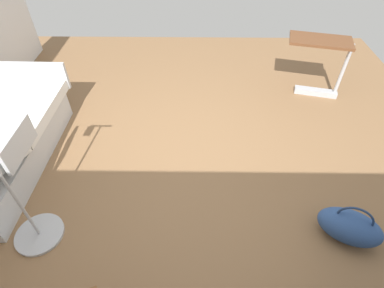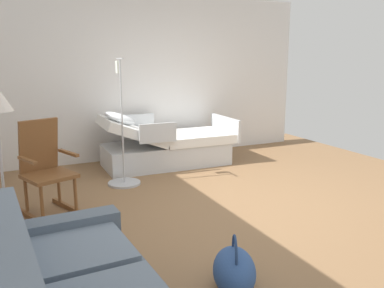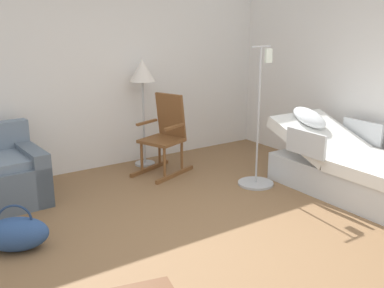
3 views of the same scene
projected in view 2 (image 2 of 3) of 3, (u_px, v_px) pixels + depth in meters
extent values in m
plane|color=olive|center=(234.00, 205.00, 4.84)|extent=(6.71, 6.71, 0.00)
cube|color=white|center=(152.00, 77.00, 6.96)|extent=(0.10, 5.57, 2.70)
cube|color=silver|center=(166.00, 154.00, 6.56)|extent=(0.91, 1.95, 0.35)
cube|color=white|center=(193.00, 137.00, 6.70)|extent=(0.93, 1.17, 0.14)
cube|color=white|center=(132.00, 131.00, 6.26)|extent=(0.93, 0.95, 0.47)
ellipsoid|color=white|center=(120.00, 118.00, 6.14)|extent=(0.35, 0.50, 0.30)
cube|color=silver|center=(158.00, 133.00, 5.89)|extent=(0.05, 0.56, 0.28)
cube|color=silver|center=(137.00, 123.00, 6.79)|extent=(0.05, 0.56, 0.28)
cube|color=silver|center=(225.00, 127.00, 6.91)|extent=(0.95, 0.07, 0.36)
cylinder|color=black|center=(123.00, 173.00, 5.95)|extent=(0.10, 0.10, 0.10)
cylinder|color=black|center=(111.00, 162.00, 6.59)|extent=(0.10, 0.10, 0.10)
cylinder|color=black|center=(221.00, 162.00, 6.59)|extent=(0.10, 0.10, 0.10)
cylinder|color=black|center=(201.00, 152.00, 7.23)|extent=(0.10, 0.10, 0.10)
cube|color=slate|center=(76.00, 252.00, 2.65)|extent=(0.70, 0.68, 0.10)
cube|color=slate|center=(14.00, 269.00, 2.12)|extent=(1.61, 0.23, 0.40)
cube|color=slate|center=(61.00, 257.00, 2.96)|extent=(0.22, 0.86, 0.60)
cube|color=brown|center=(33.00, 218.00, 4.37)|extent=(0.73, 0.30, 0.05)
cube|color=brown|center=(70.00, 208.00, 4.67)|extent=(0.73, 0.30, 0.05)
cylinder|color=brown|center=(75.00, 193.00, 4.48)|extent=(0.04, 0.04, 0.40)
cylinder|color=brown|center=(42.00, 202.00, 4.21)|extent=(0.04, 0.04, 0.40)
cylinder|color=brown|center=(59.00, 186.00, 4.73)|extent=(0.04, 0.04, 0.40)
cylinder|color=brown|center=(26.00, 194.00, 4.47)|extent=(0.04, 0.04, 0.40)
cube|color=brown|center=(49.00, 176.00, 4.43)|extent=(0.60, 0.61, 0.04)
cube|color=brown|center=(39.00, 146.00, 4.50)|extent=(0.26, 0.45, 0.60)
cube|color=brown|center=(68.00, 153.00, 4.53)|extent=(0.38, 0.18, 0.03)
cube|color=brown|center=(28.00, 160.00, 4.21)|extent=(0.38, 0.18, 0.03)
cylinder|color=#B2B5BA|center=(7.00, 221.00, 4.32)|extent=(0.28, 0.28, 0.03)
cylinder|color=#B2B5BA|center=(1.00, 167.00, 4.20)|extent=(0.03, 0.03, 1.15)
ellipsoid|color=#2D4C84|center=(234.00, 271.00, 3.07)|extent=(0.64, 0.53, 0.30)
torus|color=navy|center=(235.00, 255.00, 3.04)|extent=(0.28, 0.15, 0.30)
cylinder|color=#B2B5BA|center=(124.00, 183.00, 5.61)|extent=(0.44, 0.44, 0.03)
cylinder|color=#B2B5BA|center=(122.00, 122.00, 5.43)|extent=(0.02, 0.02, 1.65)
cube|color=#B2B5BA|center=(120.00, 58.00, 5.25)|extent=(0.28, 0.02, 0.02)
cube|color=white|center=(118.00, 67.00, 5.38)|extent=(0.09, 0.04, 0.16)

